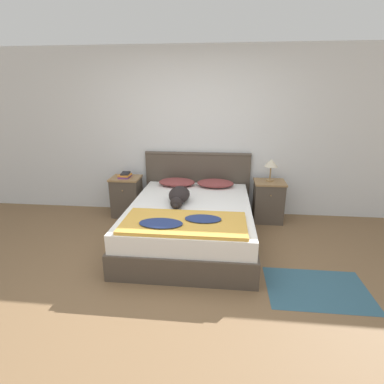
% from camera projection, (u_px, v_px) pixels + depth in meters
% --- Properties ---
extents(ground_plane, '(16.00, 16.00, 0.00)m').
position_uv_depth(ground_plane, '(174.00, 287.00, 3.04)').
color(ground_plane, brown).
extents(wall_back, '(9.00, 0.06, 2.55)m').
position_uv_depth(wall_back, '(195.00, 134.00, 4.66)').
color(wall_back, silver).
rests_on(wall_back, ground_plane).
extents(bed, '(1.58, 2.03, 0.52)m').
position_uv_depth(bed, '(190.00, 223.00, 3.92)').
color(bed, '#4C4238').
rests_on(bed, ground_plane).
extents(headboard, '(1.66, 0.06, 1.00)m').
position_uv_depth(headboard, '(197.00, 182.00, 4.82)').
color(headboard, '#4C4238').
rests_on(headboard, ground_plane).
extents(nightstand_left, '(0.45, 0.40, 0.63)m').
position_uv_depth(nightstand_left, '(127.00, 196.00, 4.76)').
color(nightstand_left, '#4C4238').
rests_on(nightstand_left, ground_plane).
extents(nightstand_right, '(0.45, 0.40, 0.63)m').
position_uv_depth(nightstand_right, '(268.00, 201.00, 4.54)').
color(nightstand_right, '#4C4238').
rests_on(nightstand_right, ground_plane).
extents(pillow_left, '(0.56, 0.34, 0.11)m').
position_uv_depth(pillow_left, '(177.00, 182.00, 4.60)').
color(pillow_left, brown).
rests_on(pillow_left, bed).
extents(pillow_right, '(0.56, 0.34, 0.11)m').
position_uv_depth(pillow_right, '(215.00, 183.00, 4.54)').
color(pillow_right, brown).
rests_on(pillow_right, bed).
extents(quilt, '(1.34, 0.67, 0.07)m').
position_uv_depth(quilt, '(183.00, 223.00, 3.24)').
color(quilt, gold).
rests_on(quilt, bed).
extents(dog, '(0.27, 0.64, 0.20)m').
position_uv_depth(dog, '(179.00, 196.00, 3.88)').
color(dog, black).
rests_on(dog, bed).
extents(book_stack, '(0.18, 0.23, 0.07)m').
position_uv_depth(book_stack, '(125.00, 175.00, 4.64)').
color(book_stack, '#703D7F').
rests_on(book_stack, nightstand_left).
extents(table_lamp, '(0.19, 0.19, 0.33)m').
position_uv_depth(table_lamp, '(271.00, 164.00, 4.38)').
color(table_lamp, '#9E7A4C').
rests_on(table_lamp, nightstand_right).
extents(rug, '(1.00, 0.70, 0.00)m').
position_uv_depth(rug, '(317.00, 289.00, 3.00)').
color(rug, '#335B70').
rests_on(rug, ground_plane).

